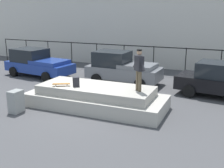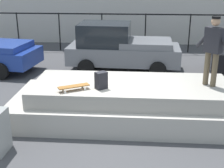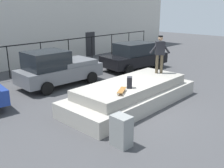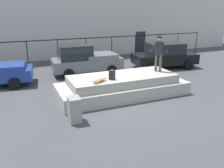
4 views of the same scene
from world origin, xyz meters
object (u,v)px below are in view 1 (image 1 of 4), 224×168
(utility_box, at_px, (16,102))
(backpack, at_px, (76,82))
(car_blue_pickup_near, at_px, (37,63))
(skateboarder, at_px, (139,67))
(car_grey_pickup_mid, at_px, (121,68))
(car_black_sedan_far, at_px, (222,80))
(skateboard, at_px, (61,84))

(utility_box, bearing_deg, backpack, 37.00)
(car_blue_pickup_near, bearing_deg, skateboarder, -26.18)
(car_grey_pickup_mid, bearing_deg, car_black_sedan_far, -6.05)
(skateboarder, height_order, car_black_sedan_far, skateboarder)
(skateboard, height_order, car_grey_pickup_mid, car_grey_pickup_mid)
(skateboarder, xyz_separation_m, car_grey_pickup_mid, (-2.55, 4.58, -1.10))
(backpack, bearing_deg, utility_box, 176.00)
(car_grey_pickup_mid, bearing_deg, backpack, -92.36)
(car_grey_pickup_mid, bearing_deg, skateboard, -99.46)
(skateboarder, distance_m, skateboard, 3.60)
(skateboarder, xyz_separation_m, utility_box, (-4.92, -1.94, -1.55))
(car_black_sedan_far, bearing_deg, skateboard, -145.04)
(skateboarder, relative_size, utility_box, 1.81)
(skateboarder, relative_size, car_blue_pickup_near, 0.35)
(car_black_sedan_far, bearing_deg, utility_box, -143.87)
(car_black_sedan_far, bearing_deg, car_blue_pickup_near, 179.20)
(skateboarder, relative_size, skateboard, 2.25)
(skateboard, distance_m, utility_box, 2.08)
(car_blue_pickup_near, xyz_separation_m, car_black_sedan_far, (11.59, -0.16, -0.00))
(car_blue_pickup_near, distance_m, utility_box, 7.02)
(car_grey_pickup_mid, height_order, car_black_sedan_far, car_grey_pickup_mid)
(skateboarder, relative_size, car_grey_pickup_mid, 0.39)
(car_blue_pickup_near, height_order, utility_box, car_blue_pickup_near)
(skateboard, relative_size, backpack, 1.80)
(skateboarder, height_order, skateboard, skateboarder)
(utility_box, bearing_deg, skateboard, 43.53)
(skateboard, xyz_separation_m, car_blue_pickup_near, (-4.99, 4.78, -0.22))
(utility_box, bearing_deg, car_blue_pickup_near, 122.54)
(skateboard, bearing_deg, skateboarder, 10.64)
(skateboarder, bearing_deg, backpack, -170.46)
(backpack, bearing_deg, skateboarder, -28.83)
(skateboard, height_order, car_black_sedan_far, car_black_sedan_far)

